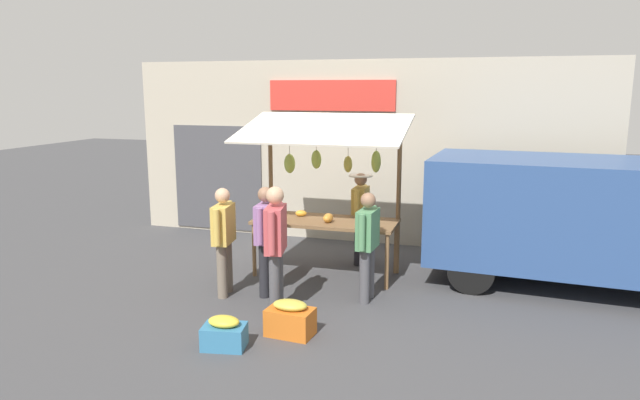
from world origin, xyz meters
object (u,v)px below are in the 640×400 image
(produce_crate_side, at_px, (224,333))
(shopper_with_ponytail, at_px, (266,234))
(vendor_with_sunhat, at_px, (360,211))
(parked_van, at_px, (575,212))
(market_stall, at_px, (325,177))
(produce_crate_near, at_px, (290,319))
(shopper_in_grey_tee, at_px, (224,235))
(shopper_with_shopping_bag, at_px, (276,240))
(shopper_in_striped_shirt, at_px, (368,240))

(produce_crate_side, bearing_deg, shopper_with_ponytail, -83.79)
(vendor_with_sunhat, bearing_deg, parked_van, 85.12)
(market_stall, relative_size, parked_van, 0.55)
(vendor_with_sunhat, height_order, produce_crate_side, vendor_with_sunhat)
(produce_crate_near, xyz_separation_m, produce_crate_side, (0.60, 0.53, -0.03))
(parked_van, bearing_deg, shopper_in_grey_tee, 24.88)
(shopper_in_grey_tee, relative_size, parked_van, 0.34)
(vendor_with_sunhat, bearing_deg, shopper_in_grey_tee, -37.47)
(market_stall, xyz_separation_m, shopper_with_shopping_bag, (0.16, 1.69, -0.58))
(vendor_with_sunhat, bearing_deg, market_stall, -29.45)
(shopper_with_ponytail, xyz_separation_m, shopper_in_grey_tee, (0.56, 0.19, -0.01))
(shopper_with_shopping_bag, xyz_separation_m, shopper_in_striped_shirt, (-1.03, -0.76, -0.11))
(market_stall, xyz_separation_m, shopper_with_ponytail, (0.54, 1.10, -0.66))
(shopper_with_ponytail, height_order, shopper_in_grey_tee, shopper_with_ponytail)
(market_stall, height_order, shopper_with_ponytail, market_stall)
(market_stall, relative_size, produce_crate_side, 4.72)
(market_stall, relative_size, shopper_in_grey_tee, 1.63)
(market_stall, distance_m, shopper_in_striped_shirt, 1.45)
(vendor_with_sunhat, relative_size, produce_crate_side, 2.87)
(shopper_in_striped_shirt, height_order, produce_crate_near, shopper_in_striped_shirt)
(shopper_with_ponytail, bearing_deg, market_stall, -31.57)
(market_stall, xyz_separation_m, produce_crate_side, (0.35, 2.84, -1.38))
(market_stall, height_order, produce_crate_side, market_stall)
(market_stall, distance_m, shopper_in_grey_tee, 1.82)
(shopper_in_grey_tee, bearing_deg, produce_crate_near, -135.51)
(shopper_with_ponytail, bearing_deg, parked_van, -74.32)
(shopper_in_striped_shirt, bearing_deg, shopper_with_shopping_bag, 130.31)
(market_stall, bearing_deg, produce_crate_near, 96.16)
(shopper_in_grey_tee, bearing_deg, shopper_with_shopping_bag, -121.56)
(shopper_with_ponytail, bearing_deg, vendor_with_sunhat, -32.50)
(produce_crate_near, bearing_deg, shopper_in_striped_shirt, -114.35)
(vendor_with_sunhat, distance_m, shopper_with_ponytail, 2.05)
(market_stall, xyz_separation_m, vendor_with_sunhat, (-0.39, -0.73, -0.66))
(vendor_with_sunhat, height_order, shopper_in_grey_tee, shopper_in_grey_tee)
(shopper_with_shopping_bag, height_order, produce_crate_near, shopper_with_shopping_bag)
(market_stall, xyz_separation_m, shopper_in_grey_tee, (1.09, 1.29, -0.67))
(shopper_with_shopping_bag, distance_m, produce_crate_near, 1.07)
(shopper_with_shopping_bag, distance_m, shopper_in_grey_tee, 1.02)
(vendor_with_sunhat, relative_size, shopper_with_shopping_bag, 0.91)
(market_stall, bearing_deg, shopper_in_grey_tee, 49.70)
(vendor_with_sunhat, distance_m, shopper_in_striped_shirt, 1.73)
(vendor_with_sunhat, height_order, shopper_in_striped_shirt, vendor_with_sunhat)
(shopper_in_striped_shirt, distance_m, produce_crate_side, 2.37)
(parked_van, bearing_deg, produce_crate_near, 43.84)
(shopper_in_grey_tee, distance_m, shopper_in_striped_shirt, 2.00)
(shopper_in_striped_shirt, distance_m, parked_van, 3.12)
(produce_crate_side, bearing_deg, shopper_in_grey_tee, -64.30)
(shopper_with_ponytail, distance_m, produce_crate_near, 1.60)
(shopper_with_shopping_bag, height_order, parked_van, parked_van)
(shopper_in_grey_tee, xyz_separation_m, shopper_in_striped_shirt, (-1.97, -0.36, -0.02))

